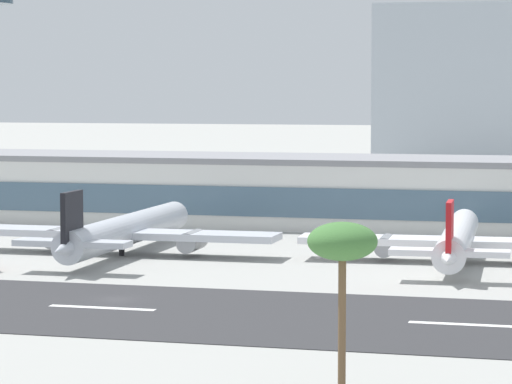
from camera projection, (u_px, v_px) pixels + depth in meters
name	position (u px, v px, depth m)	size (l,w,h in m)	color
ground_plane	(116.00, 300.00, 145.34)	(1400.00, 1400.00, 0.00)	#9E9E99
runway_strip	(97.00, 308.00, 139.90)	(800.00, 32.11, 0.08)	#2D2D30
runway_centreline_dash_4	(102.00, 308.00, 139.75)	(12.00, 1.20, 0.01)	white
runway_centreline_dash_5	(469.00, 325.00, 129.78)	(12.00, 1.20, 0.01)	white
terminal_building	(352.00, 192.00, 222.68)	(191.22, 23.87, 11.96)	silver
airliner_black_tail_gate_0	(122.00, 232.00, 183.99)	(44.65, 50.46, 10.53)	silver
airliner_red_tail_gate_1	(457.00, 240.00, 175.48)	(43.28, 47.77, 9.97)	white
palm_tree_1	(342.00, 245.00, 98.52)	(5.36, 5.36, 13.52)	brown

